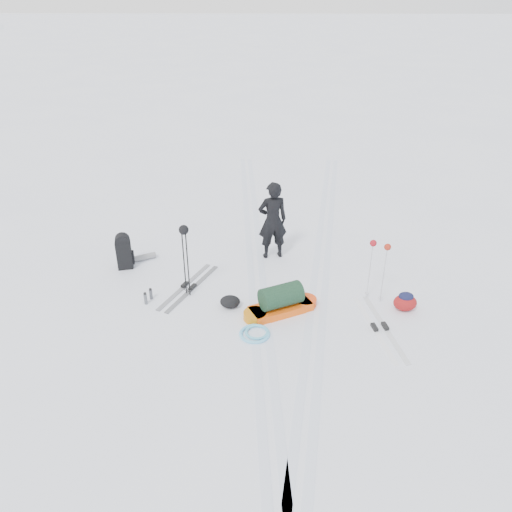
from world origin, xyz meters
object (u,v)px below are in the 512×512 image
object	(u,v)px
expedition_rucksack	(127,252)
ski_poles_black	(184,239)
skier	(273,221)
pulk_sled	(281,302)

from	to	relation	value
expedition_rucksack	ski_poles_black	world-z (taller)	ski_poles_black
skier	expedition_rucksack	distance (m)	3.23
pulk_sled	ski_poles_black	distance (m)	2.16
skier	pulk_sled	world-z (taller)	skier
pulk_sled	ski_poles_black	size ratio (longest dim) A/B	1.01
expedition_rucksack	pulk_sled	bearing A→B (deg)	-39.46
pulk_sled	skier	bearing A→B (deg)	67.54
pulk_sled	expedition_rucksack	size ratio (longest dim) A/B	1.90
pulk_sled	ski_poles_black	xyz separation A→B (m)	(-1.82, 0.55, 1.02)
pulk_sled	ski_poles_black	bearing A→B (deg)	136.56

